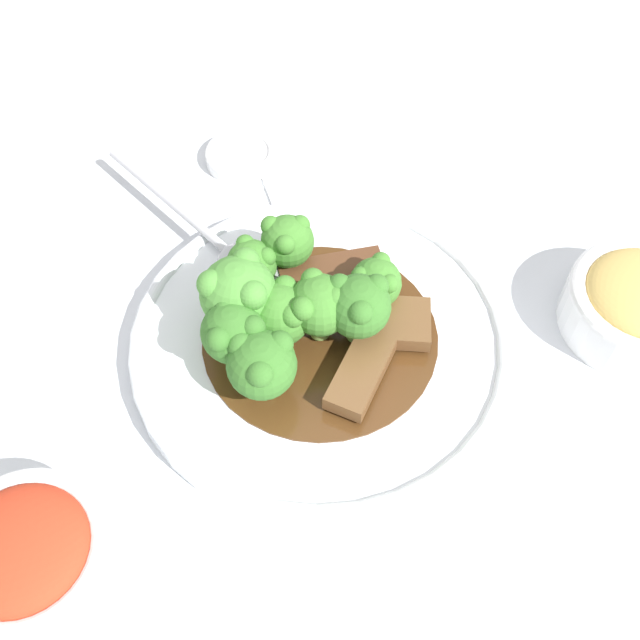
% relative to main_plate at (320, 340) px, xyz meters
% --- Properties ---
extents(ground_plane, '(4.00, 4.00, 0.00)m').
position_rel_main_plate_xyz_m(ground_plane, '(0.00, 0.00, -0.01)').
color(ground_plane, silver).
extents(main_plate, '(0.27, 0.27, 0.02)m').
position_rel_main_plate_xyz_m(main_plate, '(0.00, 0.00, 0.00)').
color(main_plate, white).
rests_on(main_plate, ground_plane).
extents(beef_strip_0, '(0.05, 0.08, 0.01)m').
position_rel_main_plate_xyz_m(beef_strip_0, '(0.03, -0.02, 0.02)').
color(beef_strip_0, '#56331E').
rests_on(beef_strip_0, main_plate).
extents(beef_strip_1, '(0.06, 0.06, 0.01)m').
position_rel_main_plate_xyz_m(beef_strip_1, '(-0.02, -0.05, 0.02)').
color(beef_strip_1, brown).
rests_on(beef_strip_1, main_plate).
extents(beef_strip_2, '(0.07, 0.07, 0.01)m').
position_rel_main_plate_xyz_m(beef_strip_2, '(-0.04, -0.01, 0.02)').
color(beef_strip_2, brown).
rests_on(beef_strip_2, main_plate).
extents(broccoli_floret_0, '(0.04, 0.04, 0.05)m').
position_rel_main_plate_xyz_m(broccoli_floret_0, '(-0.00, 0.00, 0.04)').
color(broccoli_floret_0, '#7FA84C').
rests_on(broccoli_floret_0, main_plate).
extents(broccoli_floret_1, '(0.04, 0.04, 0.05)m').
position_rel_main_plate_xyz_m(broccoli_floret_1, '(0.06, 0.00, 0.04)').
color(broccoli_floret_1, '#8EB756').
rests_on(broccoli_floret_1, main_plate).
extents(broccoli_floret_2, '(0.05, 0.05, 0.06)m').
position_rel_main_plate_xyz_m(broccoli_floret_2, '(0.03, 0.05, 0.05)').
color(broccoli_floret_2, '#8EB756').
rests_on(broccoli_floret_2, main_plate).
extents(broccoli_floret_3, '(0.04, 0.04, 0.04)m').
position_rel_main_plate_xyz_m(broccoli_floret_3, '(0.06, 0.03, 0.03)').
color(broccoli_floret_3, '#7FA84C').
rests_on(broccoli_floret_3, main_plate).
extents(broccoli_floret_4, '(0.05, 0.05, 0.05)m').
position_rel_main_plate_xyz_m(broccoli_floret_4, '(-0.03, 0.05, 0.04)').
color(broccoli_floret_4, '#7FA84C').
rests_on(broccoli_floret_4, main_plate).
extents(broccoli_floret_5, '(0.04, 0.04, 0.04)m').
position_rel_main_plate_xyz_m(broccoli_floret_5, '(0.01, -0.05, 0.03)').
color(broccoli_floret_5, '#8EB756').
rests_on(broccoli_floret_5, main_plate).
extents(broccoli_floret_6, '(0.04, 0.04, 0.05)m').
position_rel_main_plate_xyz_m(broccoli_floret_6, '(-0.00, 0.06, 0.04)').
color(broccoli_floret_6, '#8EB756').
rests_on(broccoli_floret_6, main_plate).
extents(broccoli_floret_7, '(0.04, 0.04, 0.06)m').
position_rel_main_plate_xyz_m(broccoli_floret_7, '(-0.01, -0.02, 0.04)').
color(broccoli_floret_7, '#7FA84C').
rests_on(broccoli_floret_7, main_plate).
extents(broccoli_floret_8, '(0.04, 0.04, 0.05)m').
position_rel_main_plate_xyz_m(broccoli_floret_8, '(0.01, 0.03, 0.04)').
color(broccoli_floret_8, '#8EB756').
rests_on(broccoli_floret_8, main_plate).
extents(serving_spoon, '(0.21, 0.11, 0.01)m').
position_rel_main_plate_xyz_m(serving_spoon, '(0.08, 0.03, 0.02)').
color(serving_spoon, '#B7B7BC').
rests_on(serving_spoon, main_plate).
extents(side_bowl_kimchi, '(0.10, 0.10, 0.06)m').
position_rel_main_plate_xyz_m(side_bowl_kimchi, '(-0.09, 0.21, 0.02)').
color(side_bowl_kimchi, white).
rests_on(side_bowl_kimchi, ground_plane).
extents(side_bowl_appetizer, '(0.10, 0.10, 0.05)m').
position_rel_main_plate_xyz_m(side_bowl_appetizer, '(-0.06, -0.22, 0.01)').
color(side_bowl_appetizer, white).
rests_on(side_bowl_appetizer, ground_plane).
extents(sauce_dish, '(0.06, 0.06, 0.01)m').
position_rel_main_plate_xyz_m(sauce_dish, '(0.21, -0.01, -0.00)').
color(sauce_dish, white).
rests_on(sauce_dish, ground_plane).
extents(paper_napkin, '(0.10, 0.11, 0.01)m').
position_rel_main_plate_xyz_m(paper_napkin, '(0.19, -0.07, -0.01)').
color(paper_napkin, white).
rests_on(paper_napkin, ground_plane).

